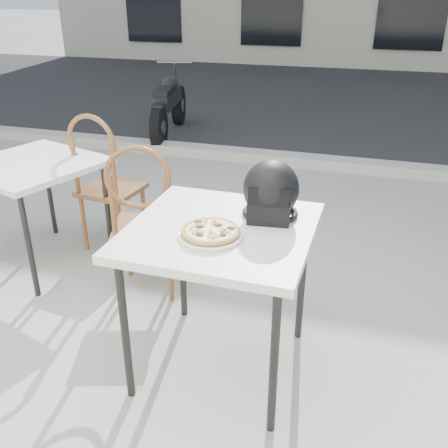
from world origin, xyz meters
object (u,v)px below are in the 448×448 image
(pizza, at_px, (211,231))
(plate, at_px, (211,235))
(helmet, at_px, (271,193))
(cafe_chair_side, at_px, (104,176))
(cafe_table_side, at_px, (33,172))
(cafe_chair_main, at_px, (143,214))
(cafe_table_main, at_px, (221,241))
(motorcycle, at_px, (169,106))

(pizza, bearing_deg, plate, -107.51)
(pizza, distance_m, helmet, 0.39)
(helmet, relative_size, cafe_chair_side, 0.30)
(helmet, bearing_deg, cafe_table_side, 157.05)
(helmet, bearing_deg, cafe_chair_side, 142.88)
(helmet, distance_m, cafe_chair_main, 1.02)
(helmet, bearing_deg, plate, -131.94)
(cafe_table_main, bearing_deg, cafe_chair_main, 142.48)
(helmet, relative_size, cafe_chair_main, 0.30)
(plate, xyz_separation_m, motorcycle, (-2.09, 4.40, -0.44))
(cafe_chair_side, bearing_deg, motorcycle, -69.31)
(plate, relative_size, cafe_chair_side, 0.32)
(helmet, xyz_separation_m, cafe_table_side, (-1.82, 0.51, -0.25))
(plate, distance_m, pizza, 0.02)
(cafe_chair_side, bearing_deg, plate, 143.28)
(cafe_table_main, relative_size, helmet, 2.73)
(plate, bearing_deg, cafe_table_main, 83.43)
(cafe_chair_main, distance_m, motorcycle, 4.03)
(cafe_chair_side, bearing_deg, cafe_table_side, 47.06)
(cafe_chair_main, relative_size, cafe_chair_side, 0.97)
(cafe_table_side, relative_size, motorcycle, 0.55)
(cafe_table_main, height_order, motorcycle, motorcycle)
(helmet, relative_size, motorcycle, 0.17)
(cafe_table_main, distance_m, cafe_chair_main, 0.88)
(plate, relative_size, cafe_table_side, 0.34)
(cafe_table_main, xyz_separation_m, helmet, (0.20, 0.20, 0.20))
(cafe_chair_side, bearing_deg, pizza, 143.28)
(cafe_chair_main, height_order, cafe_table_side, cafe_chair_main)
(cafe_table_main, bearing_deg, motorcycle, 116.06)
(helmet, height_order, cafe_chair_main, helmet)
(cafe_chair_main, height_order, motorcycle, cafe_chair_main)
(cafe_chair_side, height_order, motorcycle, cafe_chair_side)
(helmet, xyz_separation_m, cafe_chair_side, (-1.45, 0.83, -0.36))
(pizza, relative_size, cafe_chair_main, 0.26)
(plate, height_order, cafe_chair_main, cafe_chair_main)
(pizza, height_order, cafe_chair_side, cafe_chair_side)
(cafe_chair_main, xyz_separation_m, motorcycle, (-1.41, 3.77, -0.18))
(plate, bearing_deg, cafe_chair_main, 136.43)
(motorcycle, bearing_deg, helmet, -71.71)
(cafe_table_main, bearing_deg, pizza, -96.55)
(cafe_chair_main, distance_m, cafe_chair_side, 0.76)
(cafe_table_main, distance_m, plate, 0.14)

